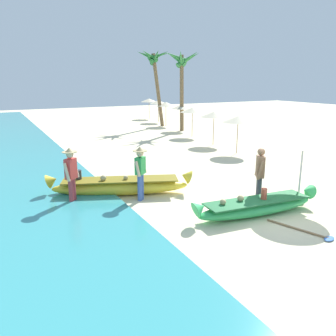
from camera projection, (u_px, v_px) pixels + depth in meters
The scene contains 17 objects.
ground_plane at pixel (270, 210), 10.02m from camera, with size 80.00×80.00×0.00m, color beige.
boat_green_foreground at pixel (257, 206), 9.58m from camera, with size 4.03×1.04×0.75m.
boat_yellow_midground at pixel (120, 186), 11.27m from camera, with size 4.59×2.33×0.83m.
person_vendor_hatted at pixel (140, 170), 10.58m from camera, with size 0.53×0.51×1.71m.
person_tourist_customer at pixel (260, 173), 10.15m from camera, with size 0.48×0.57×1.75m.
person_vendor_assistant at pixel (71, 172), 10.28m from camera, with size 0.54×0.52×1.74m.
patio_umbrella_large at pixel (304, 138), 10.01m from camera, with size 1.92×1.92×2.23m.
parasol_row_0 at pixel (238, 119), 17.25m from camera, with size 1.60×1.60×1.91m.
parasol_row_1 at pixel (214, 114), 19.66m from camera, with size 1.60×1.60×1.91m.
parasol_row_2 at pixel (192, 110), 22.54m from camera, with size 1.60×1.60×1.91m.
parasol_row_3 at pixel (182, 107), 25.30m from camera, with size 1.60×1.60×1.91m.
parasol_row_4 at pixel (166, 104), 27.81m from camera, with size 1.60×1.60×1.91m.
parasol_row_5 at pixel (158, 102), 30.29m from camera, with size 1.60×1.60×1.91m.
parasol_row_6 at pixel (149, 100), 33.00m from camera, with size 1.60×1.60×1.91m.
palm_tree_tall_inland at pixel (154, 64), 26.61m from camera, with size 2.89×2.80×5.97m.
palm_tree_leaning_seaward at pixel (182, 67), 24.31m from camera, with size 2.98×2.61×5.70m.
paddle at pixel (307, 232), 8.48m from camera, with size 0.72×1.69×0.05m.
Camera 1 is at (-6.99, -6.95, 3.68)m, focal length 36.73 mm.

